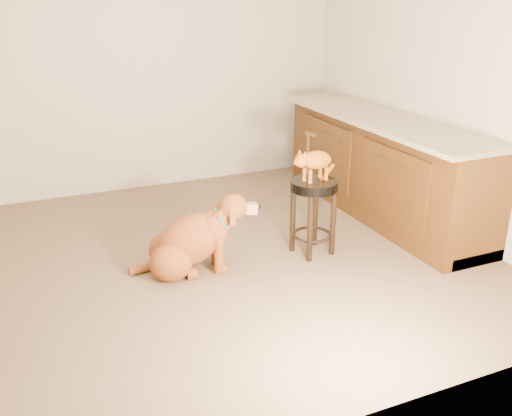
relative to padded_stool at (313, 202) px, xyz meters
name	(u,v)px	position (x,y,z in m)	size (l,w,h in m)	color
floor	(197,262)	(-0.93, 0.20, -0.44)	(4.50, 4.00, 0.01)	brown
room_shell	(188,43)	(-0.93, 0.20, 1.24)	(4.54, 4.04, 2.62)	#C2B79C
cabinet_run	(383,170)	(1.02, 0.50, 0.00)	(0.70, 2.56, 0.94)	#44260C
padded_stool	(313,202)	(0.00, 0.00, 0.00)	(0.38, 0.38, 0.62)	black
wood_stool	(328,161)	(0.87, 1.24, -0.10)	(0.42, 0.42, 0.65)	brown
golden_retriever	(191,242)	(-1.00, 0.09, -0.20)	(0.99, 0.55, 0.64)	brown
tabby_kitten	(314,161)	(-0.01, 0.00, 0.34)	(0.45, 0.23, 0.29)	#9C4A0F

